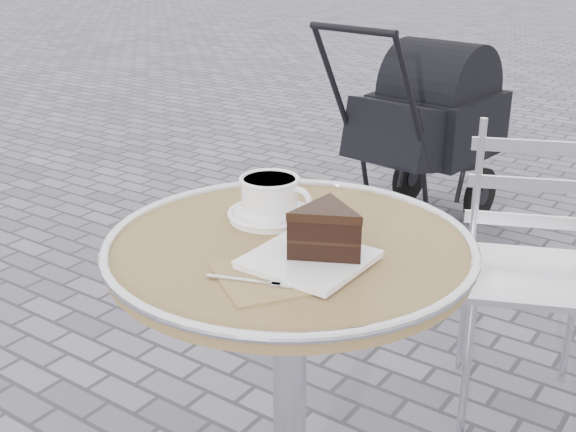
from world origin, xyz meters
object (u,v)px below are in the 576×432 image
Objects in this scene: bistro_chair at (532,236)px; baby_stroller at (424,135)px; cafe_table at (290,317)px; cake_plate_set at (321,238)px; cappuccino_set at (271,200)px.

baby_stroller reaches higher than bistro_chair.
cafe_table is 1.96m from baby_stroller.
cake_plate_set is at bearing -24.02° from cafe_table.
baby_stroller reaches higher than cake_plate_set.
bistro_chair is at bearing 81.90° from cake_plate_set.
cappuccino_set is 0.20× the size of baby_stroller.
baby_stroller is at bearing 109.48° from cake_plate_set.
baby_stroller reaches higher than cappuccino_set.
bistro_chair is at bearing 74.71° from cafe_table.
cappuccino_set is 0.24× the size of bistro_chair.
bistro_chair reaches higher than cafe_table.
cappuccino_set is 0.88m from bistro_chair.
cappuccino_set is 0.23m from cake_plate_set.
cafe_table is 0.24m from cake_plate_set.
cafe_table is 0.88m from bistro_chair.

